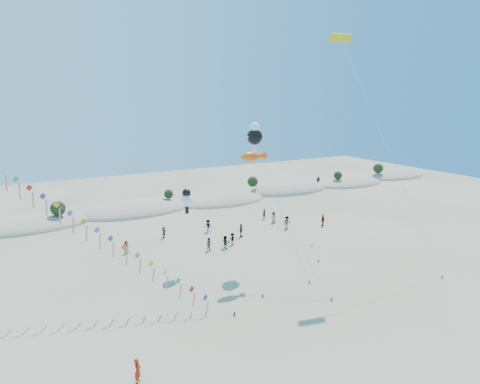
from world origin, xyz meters
name	(u,v)px	position (x,y,z in m)	size (l,w,h in m)	color
ground	(298,357)	(0.00, 0.00, 0.00)	(160.00, 160.00, 0.00)	#82775A
dune_ridge	(142,210)	(1.06, 45.14, 0.11)	(145.30, 11.49, 5.57)	tan
kite_train	(51,203)	(-14.22, 17.09, 9.60)	(24.62, 18.41, 18.98)	#3F2D1E
fish_kite	(254,157)	(5.34, 15.44, 12.54)	(4.05, 10.74, 13.08)	#3F2D1E
cartoon_kite_low	(187,199)	(-0.84, 19.17, 7.87)	(4.20, 10.94, 9.02)	#3F2D1E
cartoon_kite_high	(255,135)	(7.36, 18.57, 14.47)	(2.02, 10.38, 15.91)	#3F2D1E
parafoil_kite	(342,42)	(14.87, 13.32, 24.29)	(7.97, 10.69, 25.18)	#3F2D1E
dark_kite	(318,200)	(17.27, 18.81, 5.62)	(6.71, 8.19, 8.26)	#3F2D1E
flyer_foreground	(138,371)	(-10.94, 3.01, 0.88)	(0.64, 0.42, 1.77)	#B41D0E
beachgoers	(236,230)	(8.82, 25.81, 0.85)	(29.29, 9.60, 1.85)	slate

